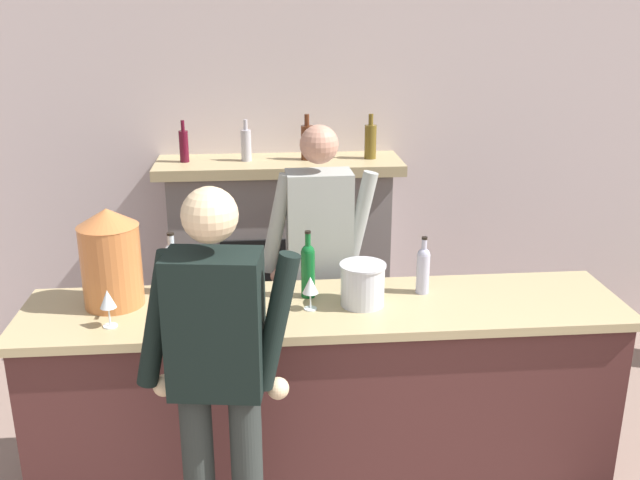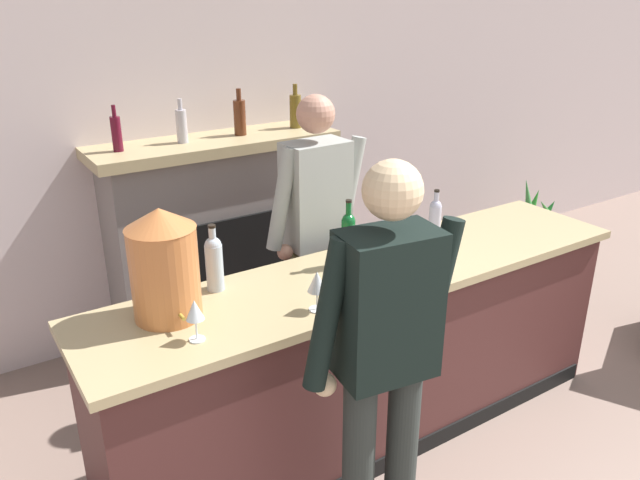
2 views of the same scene
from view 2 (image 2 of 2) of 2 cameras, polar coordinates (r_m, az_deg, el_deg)
The scene contains 14 objects.
wall_back_panel at distance 4.49m, azimuth -8.83°, elevation 9.77°, with size 12.00×0.07×2.75m.
bar_counter at distance 3.39m, azimuth 4.64°, elevation -10.36°, with size 2.96×0.67×1.00m.
fireplace_stone at distance 4.38m, azimuth -9.12°, elevation 0.35°, with size 1.64×0.52×1.71m.
potted_plant_corner at distance 5.90m, azimuth 19.25°, elevation 0.82°, with size 0.38×0.39×0.78m.
person_customer at distance 2.40m, azimuth 5.87°, elevation -11.36°, with size 0.65×0.34×1.80m.
person_bartender at distance 3.57m, azimuth -0.40°, elevation 0.46°, with size 0.66×0.31×1.79m.
copper_dispenser at distance 2.68m, azimuth -14.09°, elevation -2.09°, with size 0.29×0.33×0.49m.
ice_bucket_steel at distance 3.21m, azimuth 7.60°, elevation -0.23°, with size 0.23×0.23×0.21m.
wine_bottle_merlot_tall at distance 3.49m, azimuth 10.46°, elevation 1.93°, with size 0.07×0.07×0.30m.
wine_bottle_burgundy_dark at distance 3.13m, azimuth 2.59°, elevation 0.29°, with size 0.07×0.07×0.35m.
wine_bottle_chardonnay_pale at distance 2.91m, azimuth -9.66°, elevation -1.89°, with size 0.08×0.08×0.32m.
wine_glass_front_left at distance 3.02m, azimuth 4.31°, elevation -1.21°, with size 0.08×0.08×0.17m.
wine_glass_near_bucket at distance 2.69m, azimuth -0.28°, elevation -3.93°, with size 0.08×0.08×0.19m.
wine_glass_front_right at distance 2.52m, azimuth -11.37°, elevation -6.43°, with size 0.07×0.07×0.18m.
Camera 2 is at (-1.79, 0.24, 2.32)m, focal length 35.00 mm.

